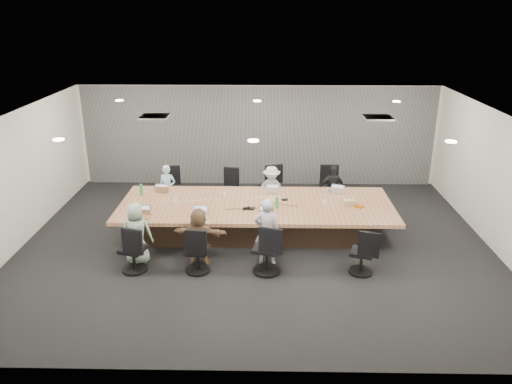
{
  "coord_description": "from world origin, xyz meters",
  "views": [
    {
      "loc": [
        0.2,
        -9.69,
        4.83
      ],
      "look_at": [
        0.0,
        0.4,
        1.05
      ],
      "focal_mm": 35.0,
      "sensor_mm": 36.0,
      "label": 1
    }
  ],
  "objects_px": {
    "chair_1": "(233,192)",
    "person_5": "(199,236)",
    "chair_5": "(197,254)",
    "chair_6": "(267,252)",
    "person_2": "(271,189)",
    "laptop_6": "(267,218)",
    "canvas_bag": "(349,203)",
    "bottle_green_right": "(277,203)",
    "laptop_5": "(202,217)",
    "laptop_2": "(272,191)",
    "conference_table": "(256,218)",
    "chair_7": "(362,256)",
    "laptop_0": "(163,190)",
    "person_0": "(167,188)",
    "stapler": "(246,208)",
    "chair_4": "(133,253)",
    "chair_3": "(330,190)",
    "person_6": "(267,232)",
    "mug_brown": "(132,207)",
    "chair_2": "(271,190)",
    "laptop_3": "(335,191)",
    "bottle_green_left": "(141,189)",
    "bottle_clear": "(176,200)",
    "laptop_4": "(143,217)",
    "snack_packet": "(359,206)",
    "person_4": "(137,233)",
    "chair_0": "(170,191)"
  },
  "relations": [
    {
      "from": "conference_table",
      "to": "laptop_0",
      "type": "bearing_deg",
      "value": 160.22
    },
    {
      "from": "laptop_4",
      "to": "laptop_6",
      "type": "height_order",
      "value": "same"
    },
    {
      "from": "chair_6",
      "to": "bottle_clear",
      "type": "distance_m",
      "value": 2.59
    },
    {
      "from": "chair_0",
      "to": "chair_4",
      "type": "relative_size",
      "value": 1.03
    },
    {
      "from": "chair_3",
      "to": "person_2",
      "type": "height_order",
      "value": "person_2"
    },
    {
      "from": "chair_6",
      "to": "bottle_green_left",
      "type": "bearing_deg",
      "value": 160.0
    },
    {
      "from": "person_5",
      "to": "laptop_2",
      "type": "bearing_deg",
      "value": -118.34
    },
    {
      "from": "bottle_green_left",
      "to": "laptop_0",
      "type": "bearing_deg",
      "value": 36.21
    },
    {
      "from": "chair_3",
      "to": "snack_packet",
      "type": "xyz_separation_m",
      "value": [
        0.4,
        -1.87,
        0.32
      ]
    },
    {
      "from": "chair_4",
      "to": "stapler",
      "type": "bearing_deg",
      "value": 49.58
    },
    {
      "from": "chair_7",
      "to": "laptop_0",
      "type": "bearing_deg",
      "value": 167.88
    },
    {
      "from": "conference_table",
      "to": "chair_3",
      "type": "bearing_deg",
      "value": 42.78
    },
    {
      "from": "person_0",
      "to": "laptop_5",
      "type": "xyz_separation_m",
      "value": [
        1.13,
        -2.15,
        0.16
      ]
    },
    {
      "from": "chair_4",
      "to": "laptop_3",
      "type": "distance_m",
      "value": 4.87
    },
    {
      "from": "person_2",
      "to": "bottle_green_right",
      "type": "distance_m",
      "value": 1.64
    },
    {
      "from": "chair_5",
      "to": "laptop_4",
      "type": "relative_size",
      "value": 2.31
    },
    {
      "from": "chair_2",
      "to": "chair_1",
      "type": "bearing_deg",
      "value": -17.9
    },
    {
      "from": "person_2",
      "to": "person_5",
      "type": "height_order",
      "value": "person_2"
    },
    {
      "from": "canvas_bag",
      "to": "chair_4",
      "type": "bearing_deg",
      "value": -159.46
    },
    {
      "from": "person_6",
      "to": "laptop_6",
      "type": "height_order",
      "value": "person_6"
    },
    {
      "from": "conference_table",
      "to": "laptop_2",
      "type": "xyz_separation_m",
      "value": [
        0.35,
        0.8,
        0.35
      ]
    },
    {
      "from": "chair_2",
      "to": "bottle_clear",
      "type": "bearing_deg",
      "value": 22.53
    },
    {
      "from": "person_6",
      "to": "stapler",
      "type": "height_order",
      "value": "person_6"
    },
    {
      "from": "chair_1",
      "to": "person_5",
      "type": "distance_m",
      "value": 3.09
    },
    {
      "from": "person_5",
      "to": "chair_1",
      "type": "bearing_deg",
      "value": -93.03
    },
    {
      "from": "chair_7",
      "to": "mug_brown",
      "type": "relative_size",
      "value": 7.35
    },
    {
      "from": "laptop_3",
      "to": "stapler",
      "type": "distance_m",
      "value": 2.34
    },
    {
      "from": "chair_5",
      "to": "laptop_3",
      "type": "distance_m",
      "value": 3.87
    },
    {
      "from": "chair_5",
      "to": "chair_6",
      "type": "distance_m",
      "value": 1.34
    },
    {
      "from": "bottle_green_right",
      "to": "bottle_clear",
      "type": "relative_size",
      "value": 1.16
    },
    {
      "from": "person_0",
      "to": "stapler",
      "type": "xyz_separation_m",
      "value": [
        2.02,
        -1.7,
        0.18
      ]
    },
    {
      "from": "chair_4",
      "to": "person_2",
      "type": "distance_m",
      "value": 4.06
    },
    {
      "from": "chair_4",
      "to": "stapler",
      "type": "height_order",
      "value": "stapler"
    },
    {
      "from": "canvas_bag",
      "to": "bottle_green_right",
      "type": "bearing_deg",
      "value": -172.95
    },
    {
      "from": "person_6",
      "to": "bottle_clear",
      "type": "height_order",
      "value": "person_6"
    },
    {
      "from": "chair_7",
      "to": "laptop_6",
      "type": "xyz_separation_m",
      "value": [
        -1.81,
        0.9,
        0.39
      ]
    },
    {
      "from": "chair_3",
      "to": "bottle_green_right",
      "type": "xyz_separation_m",
      "value": [
        -1.38,
        -1.96,
        0.44
      ]
    },
    {
      "from": "chair_4",
      "to": "chair_7",
      "type": "bearing_deg",
      "value": 17.11
    },
    {
      "from": "chair_7",
      "to": "chair_3",
      "type": "bearing_deg",
      "value": 111.77
    },
    {
      "from": "person_6",
      "to": "person_5",
      "type": "bearing_deg",
      "value": 8.0
    },
    {
      "from": "laptop_5",
      "to": "bottle_green_right",
      "type": "distance_m",
      "value": 1.65
    },
    {
      "from": "chair_2",
      "to": "person_4",
      "type": "bearing_deg",
      "value": 30.84
    },
    {
      "from": "person_5",
      "to": "mug_brown",
      "type": "height_order",
      "value": "person_5"
    },
    {
      "from": "chair_1",
      "to": "laptop_2",
      "type": "bearing_deg",
      "value": 147.14
    },
    {
      "from": "person_2",
      "to": "snack_packet",
      "type": "bearing_deg",
      "value": -48.46
    },
    {
      "from": "laptop_6",
      "to": "chair_7",
      "type": "bearing_deg",
      "value": -20.25
    },
    {
      "from": "person_5",
      "to": "laptop_6",
      "type": "relative_size",
      "value": 3.91
    },
    {
      "from": "laptop_4",
      "to": "mug_brown",
      "type": "distance_m",
      "value": 0.52
    },
    {
      "from": "conference_table",
      "to": "chair_5",
      "type": "height_order",
      "value": "chair_5"
    },
    {
      "from": "person_6",
      "to": "mug_brown",
      "type": "relative_size",
      "value": 14.0
    }
  ]
}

